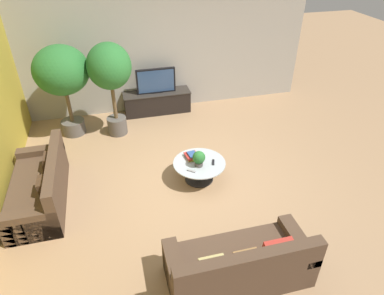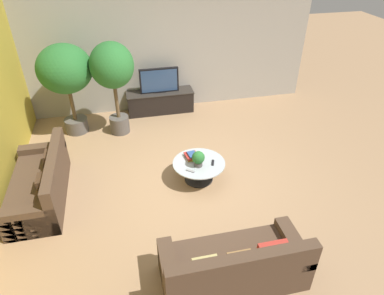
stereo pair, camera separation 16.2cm
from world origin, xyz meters
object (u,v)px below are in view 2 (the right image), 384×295
object	(u,v)px
media_console	(160,101)
coffee_table	(199,168)
couch_near_entry	(234,266)
couch_by_wall	(41,185)
potted_palm_tall	(65,72)
potted_palm_corner	(113,71)
television	(159,81)
potted_plant_tabletop	(198,158)

from	to	relation	value
media_console	coffee_table	world-z (taller)	media_console
couch_near_entry	couch_by_wall	bearing A→B (deg)	-40.52
couch_by_wall	coffee_table	bearing A→B (deg)	87.84
media_console	potted_palm_tall	bearing A→B (deg)	-164.90
potted_palm_tall	potted_palm_corner	size ratio (longest dim) A/B	0.97
coffee_table	couch_near_entry	xyz separation A→B (m)	(-0.06, -2.21, 0.02)
television	couch_by_wall	world-z (taller)	television
television	couch_near_entry	bearing A→B (deg)	-87.34
media_console	potted_plant_tabletop	distance (m)	2.99
couch_by_wall	potted_palm_tall	xyz separation A→B (m)	(0.45, 2.23, 1.14)
potted_palm_tall	potted_plant_tabletop	distance (m)	3.44
television	potted_palm_corner	world-z (taller)	potted_palm_corner
media_console	coffee_table	distance (m)	2.90
couch_near_entry	potted_palm_corner	size ratio (longest dim) A/B	0.92
potted_palm_tall	potted_palm_corner	distance (m)	1.00
potted_palm_tall	couch_near_entry	bearing A→B (deg)	-63.63
couch_by_wall	couch_near_entry	distance (m)	3.56
couch_near_entry	potted_plant_tabletop	bearing A→B (deg)	-90.71
coffee_table	potted_palm_corner	size ratio (longest dim) A/B	0.46
media_console	television	distance (m)	0.56
couch_by_wall	potted_palm_tall	world-z (taller)	potted_palm_tall
potted_palm_tall	coffee_table	bearing A→B (deg)	-45.28
couch_near_entry	potted_palm_tall	xyz separation A→B (m)	(-2.25, 4.54, 1.13)
coffee_table	couch_near_entry	distance (m)	2.21
couch_by_wall	potted_plant_tabletop	size ratio (longest dim) A/B	6.54
coffee_table	potted_plant_tabletop	size ratio (longest dim) A/B	3.24
media_console	potted_palm_corner	distance (m)	1.78
potted_palm_tall	potted_palm_corner	bearing A→B (deg)	-14.55
couch_by_wall	potted_plant_tabletop	xyz separation A→B (m)	(2.73, -0.19, 0.26)
potted_palm_corner	potted_plant_tabletop	distance (m)	2.70
couch_by_wall	potted_palm_tall	distance (m)	2.55
coffee_table	potted_palm_corner	bearing A→B (deg)	122.89
couch_by_wall	potted_palm_tall	size ratio (longest dim) A/B	0.96
coffee_table	potted_plant_tabletop	bearing A→B (deg)	-111.61
television	coffee_table	xyz separation A→B (m)	(0.30, -2.88, -0.57)
couch_by_wall	potted_palm_corner	bearing A→B (deg)	144.40
media_console	television	bearing A→B (deg)	-90.00
couch_by_wall	television	bearing A→B (deg)	138.32
couch_by_wall	potted_palm_corner	distance (m)	2.71
couch_by_wall	potted_palm_tall	bearing A→B (deg)	168.51
television	couch_near_entry	xyz separation A→B (m)	(0.24, -5.09, -0.55)
potted_palm_corner	couch_by_wall	bearing A→B (deg)	-125.60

